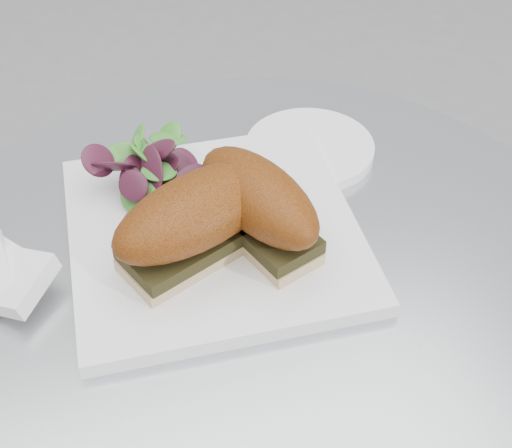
{
  "coord_description": "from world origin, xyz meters",
  "views": [
    {
      "loc": [
        -0.16,
        -0.43,
        1.22
      ],
      "look_at": [
        0.01,
        0.03,
        0.77
      ],
      "focal_mm": 50.0,
      "sensor_mm": 36.0,
      "label": 1
    }
  ],
  "objects_px": {
    "plate": "(214,232)",
    "sandwich_left": "(199,217)",
    "sandwich_right": "(258,203)",
    "saucer": "(310,148)"
  },
  "relations": [
    {
      "from": "sandwich_right",
      "to": "plate",
      "type": "bearing_deg",
      "value": -144.8
    },
    {
      "from": "plate",
      "to": "saucer",
      "type": "bearing_deg",
      "value": 33.32
    },
    {
      "from": "sandwich_left",
      "to": "plate",
      "type": "bearing_deg",
      "value": 33.4
    },
    {
      "from": "plate",
      "to": "saucer",
      "type": "height_order",
      "value": "plate"
    },
    {
      "from": "sandwich_left",
      "to": "sandwich_right",
      "type": "bearing_deg",
      "value": -20.32
    },
    {
      "from": "sandwich_right",
      "to": "sandwich_left",
      "type": "bearing_deg",
      "value": -107.12
    },
    {
      "from": "plate",
      "to": "sandwich_left",
      "type": "height_order",
      "value": "sandwich_left"
    },
    {
      "from": "plate",
      "to": "sandwich_left",
      "type": "xyz_separation_m",
      "value": [
        -0.02,
        -0.03,
        0.05
      ]
    },
    {
      "from": "sandwich_left",
      "to": "sandwich_right",
      "type": "height_order",
      "value": "same"
    },
    {
      "from": "saucer",
      "to": "sandwich_right",
      "type": "bearing_deg",
      "value": -131.19
    }
  ]
}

